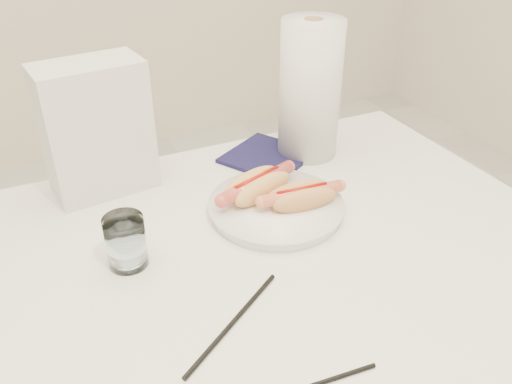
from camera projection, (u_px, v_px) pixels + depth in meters
name	position (u px, v px, depth m)	size (l,w,h in m)	color
table	(229.00, 290.00, 0.88)	(1.20, 0.80, 0.75)	white
plate	(276.00, 208.00, 0.97)	(0.24, 0.24, 0.02)	white
hotdog_left	(257.00, 186.00, 0.97)	(0.17, 0.11, 0.05)	#F0B060
hotdog_right	(301.00, 197.00, 0.95)	(0.16, 0.07, 0.04)	#E39958
water_glass	(126.00, 242.00, 0.83)	(0.06, 0.06, 0.09)	white
chopstick_near	(233.00, 322.00, 0.74)	(0.01, 0.01, 0.22)	black
napkin_box	(97.00, 129.00, 0.98)	(0.19, 0.11, 0.25)	silver
navy_napkin	(267.00, 156.00, 1.15)	(0.16, 0.16, 0.01)	#131239
paper_towel_roll	(310.00, 90.00, 1.10)	(0.13, 0.13, 0.29)	silver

